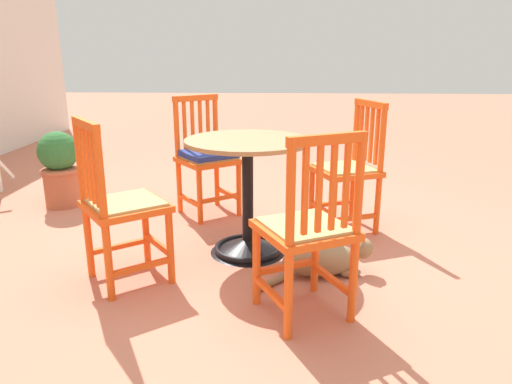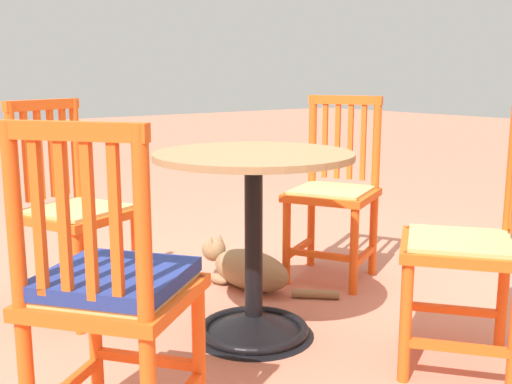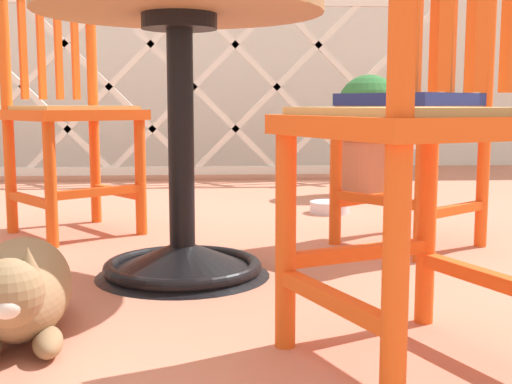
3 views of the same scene
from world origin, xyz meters
name	(u,v)px [view 3 (image 3 of 3)]	position (x,y,z in m)	size (l,w,h in m)	color
ground_plane	(131,283)	(0.00, 0.00, 0.00)	(24.00, 24.00, 0.00)	#C6755B
lattice_fence_panel	(194,87)	(0.12, 2.42, 0.58)	(3.09, 0.06, 1.15)	silver
cafe_table	(181,173)	(0.13, 0.07, 0.28)	(0.76, 0.76, 0.73)	black
orange_chair_at_corner	(429,125)	(0.59, -0.61, 0.43)	(0.52, 0.52, 0.91)	#EA5619
orange_chair_tucked_in	(415,111)	(0.89, 0.43, 0.45)	(0.56, 0.56, 0.91)	#EA5619
orange_chair_by_planter	(69,114)	(-0.29, 0.73, 0.43)	(0.56, 0.56, 0.91)	#EA5619
tabby_cat	(20,291)	(-0.17, -0.40, 0.10)	(0.39, 0.69, 0.23)	#8E704C
terracotta_planter	(368,132)	(1.03, 1.66, 0.33)	(0.32, 0.32, 0.62)	#B25B3D
pet_water_bowl	(329,207)	(0.73, 1.10, 0.03)	(0.17, 0.17, 0.05)	silver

